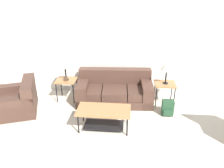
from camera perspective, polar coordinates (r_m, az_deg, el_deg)
wall_back at (r=6.13m, az=3.10°, el=9.02°), size 8.96×0.06×2.60m
couch at (r=5.95m, az=0.72°, el=-1.83°), size 2.04×1.10×0.82m
armchair at (r=5.94m, az=-23.56°, el=-4.11°), size 1.30×1.35×0.80m
coffee_table at (r=4.79m, az=-2.16°, el=-7.93°), size 1.16×0.59×0.48m
side_table_left at (r=6.06m, az=-11.82°, el=0.55°), size 0.54×0.50×0.59m
side_table_right at (r=5.87m, az=13.68°, el=-0.38°), size 0.54×0.50×0.59m
table_lamp_left at (r=5.87m, az=-12.25°, el=5.26°), size 0.32×0.32×0.59m
table_lamp_right at (r=5.68m, az=14.19°, el=4.45°), size 0.32×0.32×0.59m
backpack at (r=5.51m, az=14.33°, el=-6.09°), size 0.28×0.25×0.39m
picture_frame at (r=5.94m, az=-12.02°, el=1.38°), size 0.10×0.04×0.13m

